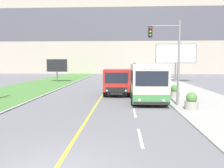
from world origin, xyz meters
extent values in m
cube|color=silver|center=(2.75, 3.20, 0.00)|extent=(0.12, 2.40, 0.01)
cube|color=silver|center=(2.75, 7.80, 0.00)|extent=(0.12, 2.40, 0.01)
cube|color=silver|center=(2.75, 12.40, 0.00)|extent=(0.12, 2.40, 0.01)
cube|color=silver|center=(2.75, 17.00, 0.00)|extent=(0.12, 2.40, 0.01)
cube|color=silver|center=(2.75, 21.60, 0.00)|extent=(0.12, 2.40, 0.01)
cube|color=silver|center=(2.75, 26.20, 0.00)|extent=(0.12, 2.40, 0.01)
cube|color=#A89E8E|center=(0.00, 59.01, 12.99)|extent=(80.00, 8.00, 25.98)
cube|color=#4C4C56|center=(0.00, 54.99, 13.64)|extent=(80.00, 0.04, 9.09)
cube|color=beige|center=(3.96, 11.76, 1.67)|extent=(2.54, 5.42, 2.78)
cube|color=#3D7F42|center=(3.96, 11.76, 0.62)|extent=(2.56, 5.44, 0.70)
cube|color=black|center=(3.96, 11.76, 2.08)|extent=(2.56, 4.98, 0.97)
cube|color=gray|center=(3.96, 11.76, 3.10)|extent=(2.16, 4.87, 0.08)
cube|color=black|center=(3.96, 9.03, 2.08)|extent=(2.23, 0.04, 1.02)
cube|color=black|center=(3.96, 9.02, 0.38)|extent=(2.48, 0.06, 0.20)
sphere|color=#F4EAB2|center=(3.14, 9.01, 0.57)|extent=(0.20, 0.20, 0.20)
sphere|color=#F4EAB2|center=(4.78, 9.01, 0.57)|extent=(0.20, 0.20, 0.20)
cube|color=white|center=(3.96, 9.03, 2.88)|extent=(1.39, 0.04, 0.28)
cylinder|color=black|center=(2.76, 10.24, 0.50)|extent=(0.28, 1.00, 1.00)
cylinder|color=black|center=(5.16, 10.24, 0.50)|extent=(0.28, 1.00, 1.00)
cylinder|color=black|center=(2.76, 13.49, 0.50)|extent=(0.28, 1.00, 1.00)
cylinder|color=black|center=(5.16, 13.49, 0.50)|extent=(0.28, 1.00, 1.00)
cube|color=black|center=(1.43, 16.22, 0.45)|extent=(1.07, 6.05, 0.20)
cube|color=#AD231E|center=(1.43, 14.38, 1.54)|extent=(2.38, 2.37, 1.98)
cube|color=black|center=(1.43, 13.18, 1.83)|extent=(2.02, 0.04, 0.89)
cube|color=black|center=(1.43, 13.17, 0.77)|extent=(1.90, 0.06, 0.44)
sphere|color=silver|center=(0.60, 13.16, 0.70)|extent=(0.18, 0.18, 0.18)
sphere|color=silver|center=(2.26, 13.16, 0.70)|extent=(0.18, 0.18, 0.18)
cube|color=slate|center=(1.43, 17.53, 0.61)|extent=(2.26, 3.43, 0.12)
cube|color=slate|center=(0.36, 17.53, 1.14)|extent=(0.12, 3.43, 1.20)
cube|color=slate|center=(2.50, 17.53, 1.14)|extent=(0.12, 3.43, 1.20)
cube|color=slate|center=(1.43, 15.88, 1.14)|extent=(2.26, 0.12, 1.20)
cube|color=slate|center=(1.43, 19.19, 1.14)|extent=(2.26, 0.12, 1.20)
cube|color=slate|center=(1.43, 15.88, 1.86)|extent=(2.26, 0.12, 0.24)
cylinder|color=black|center=(0.34, 14.14, 0.52)|extent=(0.30, 1.04, 1.04)
cylinder|color=black|center=(2.52, 14.14, 0.52)|extent=(0.30, 1.04, 1.04)
cylinder|color=black|center=(0.34, 17.70, 0.52)|extent=(0.30, 1.04, 1.04)
cylinder|color=black|center=(2.52, 17.70, 0.52)|extent=(0.30, 1.04, 1.04)
cylinder|color=slate|center=(5.98, 10.09, 3.07)|extent=(0.16, 0.16, 6.14)
cylinder|color=slate|center=(4.88, 10.09, 5.74)|extent=(2.20, 0.10, 0.10)
cube|color=black|center=(3.92, 10.09, 5.34)|extent=(0.28, 0.24, 0.80)
sphere|color=red|center=(3.92, 9.96, 5.58)|extent=(0.14, 0.14, 0.14)
sphere|color=orange|center=(3.92, 9.96, 5.34)|extent=(0.14, 0.14, 0.14)
sphere|color=green|center=(3.92, 9.96, 5.10)|extent=(0.14, 0.14, 0.14)
cylinder|color=#59595B|center=(10.40, 29.60, 1.57)|extent=(0.24, 0.24, 3.15)
cube|color=#333333|center=(10.40, 29.60, 4.58)|extent=(6.37, 0.20, 3.02)
cube|color=silver|center=(10.40, 29.49, 4.58)|extent=(6.21, 0.02, 2.86)
cylinder|color=#59595B|center=(-8.66, 29.00, 0.87)|extent=(0.24, 0.24, 1.75)
cube|color=#333333|center=(-8.66, 29.00, 2.68)|extent=(3.33, 0.20, 2.03)
cube|color=black|center=(-8.66, 28.89, 2.68)|extent=(3.17, 0.02, 1.87)
cylinder|color=gray|center=(6.53, 8.61, 0.35)|extent=(0.88, 0.88, 0.54)
sphere|color=#477A38|center=(6.53, 8.61, 0.86)|extent=(0.70, 0.70, 0.70)
cylinder|color=gray|center=(6.63, 13.76, 0.34)|extent=(0.87, 0.87, 0.51)
sphere|color=#477A38|center=(6.63, 13.76, 0.83)|extent=(0.70, 0.70, 0.70)
camera|label=1|loc=(2.00, -5.83, 3.18)|focal=35.00mm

